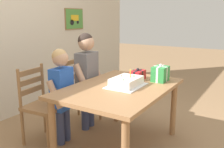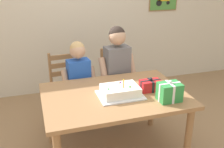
# 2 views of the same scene
# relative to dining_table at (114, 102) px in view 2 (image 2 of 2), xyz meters

# --- Properties ---
(back_wall) EXTENTS (6.40, 0.11, 2.60)m
(back_wall) POSITION_rel_dining_table_xyz_m (0.01, 1.88, 0.66)
(back_wall) COLOR beige
(back_wall) RESTS_ON ground
(dining_table) EXTENTS (1.43, 1.00, 0.73)m
(dining_table) POSITION_rel_dining_table_xyz_m (0.00, 0.00, 0.00)
(dining_table) COLOR #9E7047
(dining_table) RESTS_ON ground
(birthday_cake) EXTENTS (0.44, 0.34, 0.19)m
(birthday_cake) POSITION_rel_dining_table_xyz_m (0.04, -0.06, 0.14)
(birthday_cake) COLOR silver
(birthday_cake) RESTS_ON dining_table
(gift_box_red_large) EXTENTS (0.22, 0.13, 0.15)m
(gift_box_red_large) POSITION_rel_dining_table_xyz_m (0.38, -0.03, 0.15)
(gift_box_red_large) COLOR red
(gift_box_red_large) RESTS_ON dining_table
(gift_box_beside_cake) EXTENTS (0.22, 0.17, 0.21)m
(gift_box_beside_cake) POSITION_rel_dining_table_xyz_m (0.46, -0.29, 0.18)
(gift_box_beside_cake) COLOR #2D8E42
(gift_box_beside_cake) RESTS_ON dining_table
(chair_left) EXTENTS (0.46, 0.46, 0.92)m
(chair_left) POSITION_rel_dining_table_xyz_m (-0.35, 0.86, -0.18)
(chair_left) COLOR #996B42
(chair_left) RESTS_ON ground
(chair_right) EXTENTS (0.46, 0.46, 0.92)m
(chair_right) POSITION_rel_dining_table_xyz_m (0.34, 0.86, -0.18)
(chair_right) COLOR #996B42
(chair_right) RESTS_ON ground
(child_older) EXTENTS (0.48, 0.28, 1.28)m
(child_older) POSITION_rel_dining_table_xyz_m (0.24, 0.63, 0.14)
(child_older) COLOR #38426B
(child_older) RESTS_ON ground
(child_younger) EXTENTS (0.42, 0.25, 1.14)m
(child_younger) POSITION_rel_dining_table_xyz_m (-0.24, 0.63, 0.05)
(child_younger) COLOR #38426B
(child_younger) RESTS_ON ground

